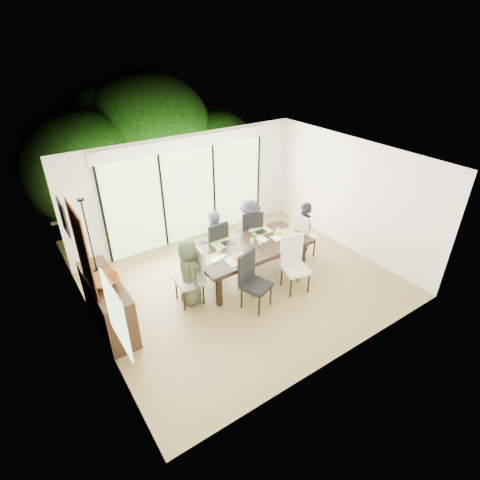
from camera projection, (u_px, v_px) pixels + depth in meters
floor at (247, 285)px, 8.01m from camera, size 6.00×5.00×0.01m
ceiling at (248, 163)px, 6.66m from camera, size 6.00×5.00×0.01m
wall_back at (188, 190)px, 9.14m from camera, size 6.00×0.02×2.70m
wall_front at (345, 296)px, 5.54m from camera, size 6.00×0.02×2.70m
wall_left at (91, 281)px, 5.87m from camera, size 0.02×5.00×2.70m
wall_right at (352, 196)px, 8.80m from camera, size 0.02×5.00×2.70m
glass_doors at (189, 196)px, 9.18m from camera, size 4.20×0.02×2.30m
blinds_header at (186, 143)px, 8.53m from camera, size 4.40×0.06×0.28m
mullion_a at (104, 217)px, 8.15m from camera, size 0.05×0.04×2.30m
mullion_b at (163, 202)px, 8.84m from camera, size 0.05×0.04×2.30m
mullion_c at (214, 190)px, 9.52m from camera, size 0.05×0.04×2.30m
mullion_d at (258, 179)px, 10.20m from camera, size 0.05×0.04×2.30m
side_window at (116, 315)px, 4.95m from camera, size 0.02×0.90×1.00m
deck at (177, 226)px, 10.47m from camera, size 6.00×1.80×0.10m
rail_top at (163, 197)px, 10.75m from camera, size 6.00×0.08×0.06m
foliage_left at (83, 169)px, 10.15m from camera, size 3.20×3.20×3.20m
foliage_mid at (149, 139)px, 11.47m from camera, size 4.00×4.00×4.00m
foliage_right at (214, 153)px, 12.04m from camera, size 2.80×2.80×2.80m
foliage_far at (111, 145)px, 11.58m from camera, size 3.60×3.60×3.60m
table_top at (251, 247)px, 7.90m from camera, size 2.59×1.19×0.06m
table_apron at (251, 251)px, 7.94m from camera, size 2.37×0.97×0.11m
table_leg_fl at (219, 290)px, 7.26m from camera, size 0.10×0.10×0.74m
table_leg_fr at (302, 256)px, 8.31m from camera, size 0.10×0.10×0.74m
table_leg_bl at (198, 269)px, 7.88m from camera, size 0.10×0.10×0.74m
table_leg_br at (277, 241)px, 8.93m from camera, size 0.10×0.10×0.74m
chair_left_end at (189, 277)px, 7.26m from camera, size 0.53×0.53×1.19m
chair_right_end at (304, 235)px, 8.72m from camera, size 0.61×0.61×1.19m
chair_far_left at (213, 243)px, 8.38m from camera, size 0.52×0.52×1.19m
chair_far_right at (249, 231)px, 8.86m from camera, size 0.62×0.62×1.19m
chair_near_left at (257, 282)px, 7.12m from camera, size 0.63×0.63×1.19m
chair_near_right at (296, 265)px, 7.61m from camera, size 0.59×0.59×1.19m
person_left_end at (189, 272)px, 7.22m from camera, size 0.53×0.72×1.39m
person_right_end at (303, 231)px, 8.66m from camera, size 0.50×0.70×1.39m
person_far_left at (213, 240)px, 8.31m from camera, size 0.67×0.45×1.39m
person_far_right at (250, 228)px, 8.80m from camera, size 0.72×0.53×1.39m
placemat_left at (213, 259)px, 7.42m from camera, size 0.47×0.34×0.01m
placemat_right at (286, 233)px, 8.34m from camera, size 0.47×0.34×0.01m
placemat_far_l at (223, 243)px, 7.95m from camera, size 0.47×0.34×0.01m
placemat_far_r at (261, 231)px, 8.43m from camera, size 0.47×0.34×0.01m
placemat_paper at (238, 260)px, 7.39m from camera, size 0.47×0.34×0.01m
tablet_far_l at (229, 243)px, 7.95m from camera, size 0.28×0.19×0.01m
tablet_far_r at (260, 232)px, 8.37m from camera, size 0.26×0.18×0.01m
papers at (279, 237)px, 8.18m from camera, size 0.32×0.24×0.00m
platter_base at (238, 259)px, 7.39m from camera, size 0.28×0.28×0.03m
platter_snacks at (238, 258)px, 7.38m from camera, size 0.22×0.22×0.02m
vase at (252, 241)px, 7.91m from camera, size 0.09×0.09×0.13m
hyacinth_stems at (252, 236)px, 7.84m from camera, size 0.04×0.04×0.17m
hyacinth_blooms at (252, 231)px, 7.79m from camera, size 0.12×0.12×0.12m
laptop at (220, 259)px, 7.39m from camera, size 0.41×0.32×0.03m
cup_a at (219, 250)px, 7.62m from camera, size 0.19×0.19×0.10m
cup_b at (260, 243)px, 7.86m from camera, size 0.15×0.15×0.10m
cup_c at (278, 231)px, 8.32m from camera, size 0.19×0.19×0.10m
book at (260, 241)px, 8.03m from camera, size 0.23×0.27×0.02m
sideboard at (108, 303)px, 6.71m from camera, size 0.50×1.76×0.99m
bowl at (104, 281)px, 6.36m from camera, size 0.53×0.53×0.13m
candlestick_base at (97, 270)px, 6.71m from camera, size 0.11×0.11×0.04m
candlestick_shaft at (89, 237)px, 6.36m from camera, size 0.03×0.03×1.38m
candlestick_pan at (81, 200)px, 6.02m from camera, size 0.11×0.11×0.03m
candle at (80, 196)px, 5.99m from camera, size 0.04×0.04×0.11m
tapestry at (82, 250)px, 6.00m from camera, size 0.02×1.00×1.50m
art_frame at (63, 217)px, 6.91m from camera, size 0.03×0.55×0.65m
art_canvas at (64, 217)px, 6.92m from camera, size 0.01×0.45×0.55m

